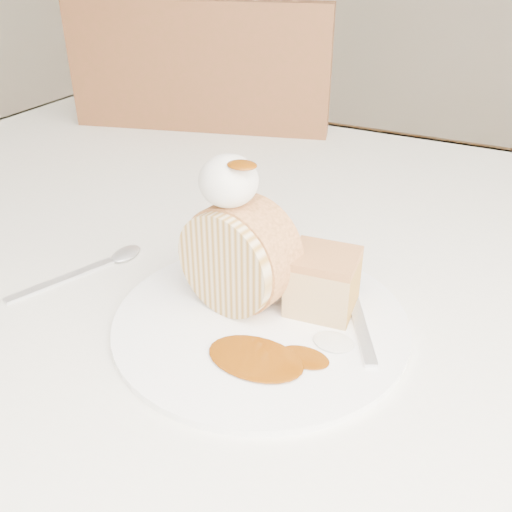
% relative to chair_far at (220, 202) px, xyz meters
% --- Properties ---
extents(table, '(1.40, 0.90, 0.75)m').
position_rel_chair_far_xyz_m(table, '(0.35, -0.43, 0.11)').
color(table, silver).
rests_on(table, ground).
extents(chair_far, '(0.56, 0.56, 0.97)m').
position_rel_chair_far_xyz_m(chair_far, '(0.00, 0.00, 0.00)').
color(chair_far, brown).
rests_on(chair_far, ground).
extents(plate, '(0.30, 0.30, 0.01)m').
position_rel_chair_far_xyz_m(plate, '(0.39, -0.58, 0.20)').
color(plate, white).
rests_on(plate, table).
extents(roulade_slice, '(0.11, 0.07, 0.10)m').
position_rel_chair_far_xyz_m(roulade_slice, '(0.36, -0.57, 0.26)').
color(roulade_slice, '#CAB68D').
rests_on(roulade_slice, plate).
extents(cake_chunk, '(0.07, 0.06, 0.05)m').
position_rel_chair_far_xyz_m(cake_chunk, '(0.43, -0.54, 0.23)').
color(cake_chunk, '#CE854E').
rests_on(cake_chunk, plate).
extents(whipped_cream, '(0.05, 0.05, 0.05)m').
position_rel_chair_far_xyz_m(whipped_cream, '(0.35, -0.57, 0.33)').
color(whipped_cream, silver).
rests_on(whipped_cream, roulade_slice).
extents(caramel_drizzle, '(0.03, 0.02, 0.01)m').
position_rel_chair_far_xyz_m(caramel_drizzle, '(0.37, -0.58, 0.36)').
color(caramel_drizzle, '#672F04').
rests_on(caramel_drizzle, whipped_cream).
extents(caramel_pool, '(0.09, 0.06, 0.00)m').
position_rel_chair_far_xyz_m(caramel_pool, '(0.41, -0.64, 0.21)').
color(caramel_pool, '#672F04').
rests_on(caramel_pool, plate).
extents(fork, '(0.09, 0.15, 0.00)m').
position_rel_chair_far_xyz_m(fork, '(0.47, -0.55, 0.21)').
color(fork, silver).
rests_on(fork, plate).
extents(spoon, '(0.07, 0.14, 0.00)m').
position_rel_chair_far_xyz_m(spoon, '(0.17, -0.61, 0.20)').
color(spoon, silver).
rests_on(spoon, table).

